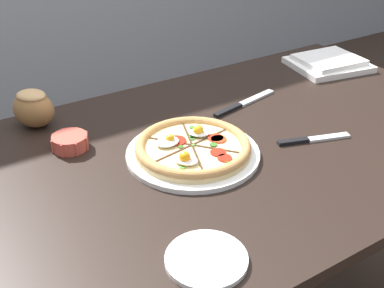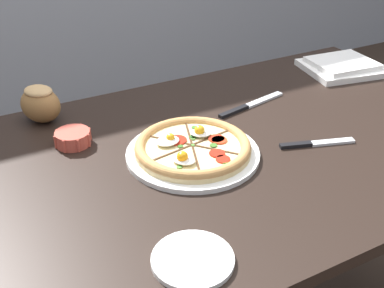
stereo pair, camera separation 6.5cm
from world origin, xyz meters
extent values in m
cube|color=black|center=(0.00, 0.00, 0.73)|extent=(1.58, 0.87, 0.03)
cube|color=black|center=(0.74, 0.39, 0.36)|extent=(0.06, 0.06, 0.71)
cylinder|color=white|center=(-0.06, 0.00, 0.75)|extent=(0.32, 0.32, 0.01)
cylinder|color=#E5C684|center=(-0.06, 0.00, 0.76)|extent=(0.28, 0.28, 0.01)
cylinder|color=beige|center=(-0.06, 0.00, 0.77)|extent=(0.23, 0.23, 0.00)
torus|color=tan|center=(-0.06, 0.00, 0.77)|extent=(0.28, 0.28, 0.03)
cube|color=#472D19|center=(-0.12, -0.01, 0.77)|extent=(0.12, 0.02, 0.00)
cube|color=#472D19|center=(-0.08, -0.05, 0.77)|extent=(0.05, 0.11, 0.00)
cube|color=#472D19|center=(-0.02, -0.04, 0.77)|extent=(0.08, 0.09, 0.00)
cube|color=#472D19|center=(0.00, 0.01, 0.77)|extent=(0.12, 0.02, 0.00)
cube|color=#472D19|center=(-0.04, 0.06, 0.77)|extent=(0.05, 0.11, 0.00)
cube|color=#472D19|center=(-0.10, 0.05, 0.77)|extent=(0.08, 0.09, 0.00)
cylinder|color=red|center=(-0.08, 0.04, 0.77)|extent=(0.05, 0.05, 0.00)
cylinder|color=red|center=(-0.03, -0.06, 0.77)|extent=(0.04, 0.04, 0.00)
cylinder|color=red|center=(-0.03, -0.09, 0.77)|extent=(0.03, 0.03, 0.00)
cylinder|color=red|center=(0.01, 0.00, 0.77)|extent=(0.04, 0.04, 0.00)
cylinder|color=red|center=(0.01, -0.01, 0.77)|extent=(0.04, 0.04, 0.00)
ellipsoid|color=white|center=(-0.02, 0.04, 0.78)|extent=(0.07, 0.07, 0.01)
sphere|color=#F4AD1E|center=(-0.02, 0.03, 0.78)|extent=(0.03, 0.03, 0.03)
ellipsoid|color=white|center=(-0.11, -0.05, 0.78)|extent=(0.06, 0.07, 0.01)
sphere|color=orange|center=(-0.11, -0.05, 0.78)|extent=(0.03, 0.03, 0.03)
ellipsoid|color=white|center=(-0.11, 0.04, 0.78)|extent=(0.06, 0.05, 0.01)
sphere|color=#F4AD1E|center=(-0.10, 0.04, 0.78)|extent=(0.02, 0.02, 0.02)
cylinder|color=#477A2D|center=(-0.03, -0.10, 0.77)|extent=(0.01, 0.01, 0.00)
cylinder|color=#477A2D|center=(-0.06, 0.00, 0.77)|extent=(0.01, 0.01, 0.00)
cylinder|color=#477A2D|center=(-0.13, -0.07, 0.77)|extent=(0.01, 0.01, 0.00)
cylinder|color=#386B23|center=(0.00, 0.02, 0.77)|extent=(0.01, 0.01, 0.00)
cylinder|color=#2D5B1E|center=(-0.04, 0.03, 0.77)|extent=(0.02, 0.02, 0.00)
cylinder|color=#386B23|center=(-0.02, -0.02, 0.77)|extent=(0.02, 0.02, 0.00)
cylinder|color=#386B23|center=(-0.01, 0.08, 0.77)|extent=(0.01, 0.01, 0.00)
cylinder|color=#477A2D|center=(-0.04, 0.03, 0.77)|extent=(0.01, 0.01, 0.00)
cylinder|color=#2D5B1E|center=(-0.09, 0.01, 0.77)|extent=(0.01, 0.01, 0.00)
cylinder|color=#C64C3D|center=(-0.29, 0.19, 0.76)|extent=(0.09, 0.09, 0.04)
cylinder|color=gold|center=(-0.29, 0.19, 0.76)|extent=(0.07, 0.07, 0.02)
cylinder|color=#C64C3D|center=(-0.25, 0.19, 0.76)|extent=(0.01, 0.01, 0.03)
cylinder|color=#C64C3D|center=(-0.26, 0.22, 0.76)|extent=(0.01, 0.01, 0.03)
cylinder|color=#C64C3D|center=(-0.29, 0.23, 0.76)|extent=(0.01, 0.01, 0.03)
cylinder|color=#C64C3D|center=(-0.32, 0.22, 0.76)|extent=(0.01, 0.01, 0.03)
cylinder|color=#C64C3D|center=(-0.33, 0.19, 0.76)|extent=(0.01, 0.01, 0.03)
cylinder|color=#C64C3D|center=(-0.32, 0.16, 0.76)|extent=(0.01, 0.01, 0.03)
cylinder|color=#C64C3D|center=(-0.29, 0.15, 0.76)|extent=(0.01, 0.01, 0.03)
cylinder|color=#C64C3D|center=(-0.26, 0.16, 0.76)|extent=(0.01, 0.01, 0.03)
cube|color=white|center=(0.64, 0.24, 0.75)|extent=(0.28, 0.25, 0.02)
cube|color=white|center=(0.64, 0.24, 0.77)|extent=(0.21, 0.19, 0.02)
ellipsoid|color=olive|center=(-0.33, 0.35, 0.79)|extent=(0.14, 0.14, 0.10)
ellipsoid|color=tan|center=(-0.33, 0.35, 0.83)|extent=(0.10, 0.10, 0.03)
cube|color=silver|center=(0.27, -0.11, 0.74)|extent=(0.11, 0.05, 0.01)
cube|color=black|center=(0.18, -0.08, 0.75)|extent=(0.08, 0.04, 0.01)
cube|color=silver|center=(0.27, 0.17, 0.74)|extent=(0.14, 0.05, 0.01)
cube|color=black|center=(0.15, 0.14, 0.75)|extent=(0.10, 0.04, 0.01)
cylinder|color=white|center=(-0.23, -0.31, 0.75)|extent=(0.15, 0.15, 0.01)
camera|label=1|loc=(-0.58, -0.82, 1.34)|focal=45.00mm
camera|label=2|loc=(-0.52, -0.85, 1.34)|focal=45.00mm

